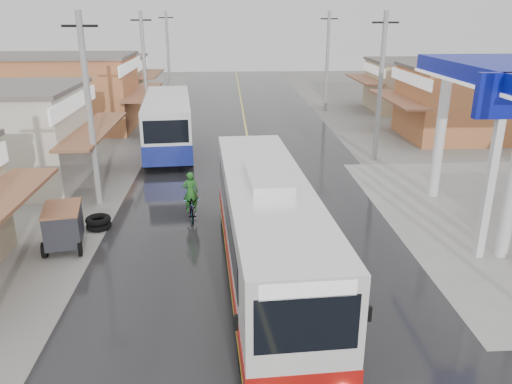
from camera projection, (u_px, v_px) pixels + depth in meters
ground at (278, 313)px, 13.92m from camera, size 120.00×120.00×0.00m
road at (251, 161)px, 28.00m from camera, size 12.00×90.00×0.02m
centre_line at (251, 161)px, 28.00m from camera, size 0.15×90.00×0.01m
shopfronts_left at (34, 151)px, 30.12m from camera, size 11.00×44.00×5.20m
utility_poles_left at (129, 159)px, 28.56m from camera, size 1.60×50.00×8.00m
utility_poles_right at (374, 160)px, 28.38m from camera, size 1.60×36.00×8.00m
coach_bus at (267, 230)px, 14.99m from camera, size 3.18×11.56×3.57m
second_bus at (168, 123)px, 29.60m from camera, size 3.47×9.83×3.20m
cyclist at (191, 203)px, 20.04m from camera, size 0.90×1.96×2.04m
tricycle_near at (63, 225)px, 17.49m from camera, size 1.67×2.05×1.53m
tyre_stack at (98, 223)px, 19.27m from camera, size 0.97×0.97×0.50m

